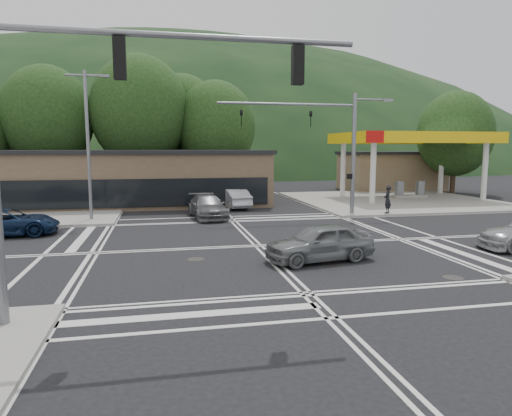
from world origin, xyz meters
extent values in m
plane|color=black|center=(0.00, 0.00, 0.00)|extent=(120.00, 120.00, 0.00)
cube|color=gray|center=(15.00, 15.00, 0.07)|extent=(16.00, 16.00, 0.15)
cube|color=gray|center=(-15.00, 15.00, 0.07)|extent=(16.00, 16.00, 0.15)
cylinder|color=silver|center=(12.00, 13.00, 2.50)|extent=(0.44, 0.44, 5.00)
cylinder|color=silver|center=(12.00, 19.00, 2.50)|extent=(0.44, 0.44, 5.00)
cylinder|color=silver|center=(22.00, 13.00, 2.50)|extent=(0.44, 0.44, 5.00)
cylinder|color=silver|center=(22.00, 19.00, 2.50)|extent=(0.44, 0.44, 5.00)
cube|color=silver|center=(17.00, 16.00, 5.30)|extent=(12.00, 8.00, 0.60)
cube|color=yellow|center=(17.00, 12.00, 5.30)|extent=(12.20, 0.25, 0.90)
cube|color=yellow|center=(17.00, 20.00, 5.30)|extent=(12.20, 0.25, 0.90)
cube|color=yellow|center=(11.00, 16.00, 5.30)|extent=(0.25, 8.20, 0.90)
cube|color=yellow|center=(23.00, 16.00, 5.30)|extent=(0.25, 8.20, 0.90)
cube|color=red|center=(11.50, 11.85, 5.30)|extent=(1.40, 0.12, 0.90)
cube|color=gray|center=(17.00, 16.00, 0.25)|extent=(3.00, 1.00, 0.30)
cube|color=slate|center=(16.00, 16.00, 0.95)|extent=(0.60, 0.50, 1.30)
cube|color=slate|center=(18.00, 16.00, 0.95)|extent=(0.60, 0.50, 1.30)
cube|color=#846B4F|center=(20.00, 25.00, 1.90)|extent=(10.00, 6.00, 3.80)
cube|color=brown|center=(-8.00, 17.00, 2.00)|extent=(24.00, 8.00, 4.00)
ellipsoid|color=black|center=(0.00, 90.00, 0.00)|extent=(252.00, 126.00, 140.00)
cylinder|color=#382619|center=(-14.00, 24.00, 2.42)|extent=(0.50, 0.50, 4.84)
ellipsoid|color=black|center=(-14.00, 24.00, 7.15)|extent=(8.00, 8.00, 9.20)
cylinder|color=#382619|center=(-6.00, 24.00, 2.64)|extent=(0.50, 0.50, 5.28)
ellipsoid|color=black|center=(-6.00, 24.00, 7.80)|extent=(9.00, 9.00, 10.35)
cylinder|color=#382619|center=(1.00, 24.00, 2.20)|extent=(0.50, 0.50, 4.40)
ellipsoid|color=black|center=(1.00, 24.00, 6.50)|extent=(7.60, 7.60, 8.74)
cylinder|color=#382619|center=(-2.00, 28.00, 2.42)|extent=(0.50, 0.50, 4.84)
ellipsoid|color=black|center=(-2.00, 28.00, 7.15)|extent=(8.40, 8.40, 9.66)
cylinder|color=#382619|center=(24.00, 20.00, 1.98)|extent=(0.50, 0.50, 3.96)
ellipsoid|color=black|center=(24.00, 20.00, 5.85)|extent=(7.20, 7.20, 8.28)
cylinder|color=slate|center=(-8.50, 9.00, 4.50)|extent=(0.20, 0.20, 9.00)
cylinder|color=slate|center=(-8.50, 9.00, 8.70)|extent=(2.20, 0.12, 0.12)
cube|color=slate|center=(-7.40, 9.00, 8.70)|extent=(0.60, 0.25, 0.15)
cylinder|color=slate|center=(8.20, 8.20, 4.00)|extent=(0.28, 0.28, 8.00)
cylinder|color=slate|center=(3.70, 8.20, 7.20)|extent=(9.00, 0.16, 0.16)
imported|color=black|center=(5.20, 8.20, 6.30)|extent=(0.16, 0.20, 1.00)
imported|color=black|center=(0.70, 8.20, 6.30)|extent=(0.16, 0.20, 1.00)
cylinder|color=slate|center=(9.40, 8.20, 7.60)|extent=(2.40, 0.12, 0.12)
cube|color=slate|center=(10.50, 8.20, 7.60)|extent=(0.70, 0.30, 0.15)
cube|color=black|center=(7.95, 8.20, 2.60)|extent=(0.25, 0.30, 0.35)
cylinder|color=slate|center=(-3.70, -8.20, 7.20)|extent=(9.00, 0.16, 0.16)
cube|color=black|center=(-5.20, -8.20, 6.60)|extent=(0.30, 0.25, 1.00)
cube|color=black|center=(-0.70, -8.20, 6.60)|extent=(0.30, 0.25, 1.00)
imported|color=#0E1F3E|center=(-12.04, 5.00, 0.69)|extent=(5.19, 2.78, 1.39)
imported|color=slate|center=(1.78, -3.27, 0.74)|extent=(4.60, 2.48, 1.49)
imported|color=#B6B7BE|center=(1.00, 13.50, 0.73)|extent=(2.22, 4.60, 1.45)
imported|color=#B8B8B4|center=(1.50, 17.61, 0.85)|extent=(2.09, 5.04, 1.71)
imported|color=#595A5D|center=(-1.39, 9.00, 0.72)|extent=(2.45, 5.14, 1.45)
imported|color=black|center=(10.43, 7.59, 1.07)|extent=(0.79, 0.78, 1.84)
camera|label=1|loc=(-4.31, -20.05, 4.44)|focal=32.00mm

